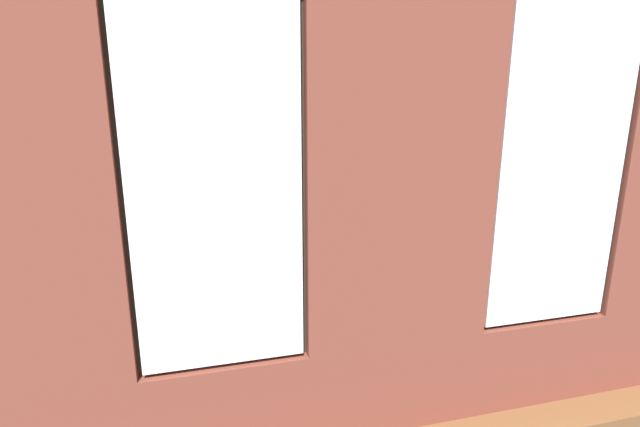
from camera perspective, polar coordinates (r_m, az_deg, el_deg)
The scene contains 16 objects.
ground_plane at distance 5.97m, azimuth -1.40°, elevation -8.67°, with size 7.30×5.83×0.10m, color brown.
brick_wall_with_windows at distance 3.12m, azimuth 9.38°, elevation 3.30°, with size 6.70×0.30×3.48m.
couch_by_window at distance 4.04m, azimuth -2.69°, elevation -14.90°, with size 2.00×0.87×0.80m.
couch_left at distance 6.74m, azimuth 21.53°, elevation -3.47°, with size 1.05×2.14×0.80m.
coffee_table at distance 5.70m, azimuth 0.31°, elevation -5.09°, with size 1.38×0.80×0.44m.
cup_ceramic at distance 5.72m, azimuth -1.62°, elevation -4.02°, with size 0.07×0.07×0.08m, color silver.
candle_jar at distance 5.58m, azimuth 1.67°, elevation -4.37°, with size 0.08×0.08×0.11m, color #B7333D.
table_plant_small at distance 5.44m, azimuth -3.58°, elevation -4.01°, with size 0.16×0.16×0.25m.
remote_gray at distance 5.91m, azimuth 3.52°, elevation -3.72°, with size 0.05×0.17×0.02m, color #59595B.
remote_silver at distance 5.68m, azimuth 0.31°, elevation -4.48°, with size 0.05×0.17×0.02m, color #B2B2B7.
media_console at distance 5.68m, azimuth -31.83°, elevation -9.06°, with size 1.29×0.42×0.50m, color black.
tv_flatscreen at distance 5.48m, azimuth -32.76°, elevation -2.77°, with size 1.17×0.20×0.80m.
papasan_chair at distance 7.00m, azimuth -11.16°, elevation -0.95°, with size 1.17×1.17×0.72m.
potted_plant_near_tv at distance 4.44m, azimuth -29.48°, elevation -10.69°, with size 0.85×0.74×1.02m.
potted_plant_foreground_right at distance 7.51m, azimuth -25.48°, elevation 0.47°, with size 1.02×1.12×1.24m.
potted_plant_corner_near_left at distance 8.47m, azimuth 14.16°, elevation 2.77°, with size 0.91×0.89×1.34m.
Camera 1 is at (1.27, 5.32, 2.34)m, focal length 28.00 mm.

